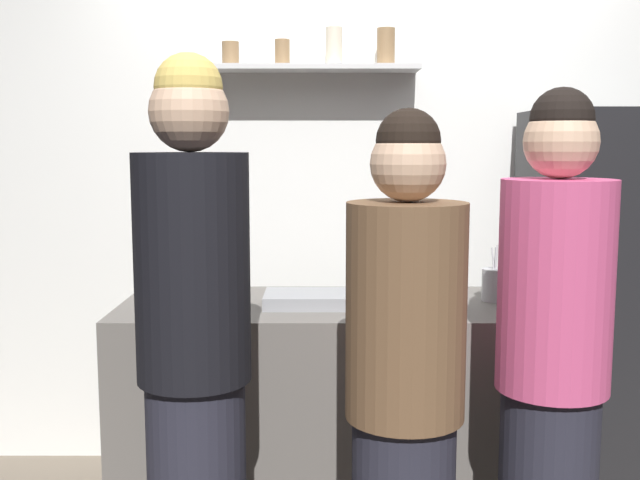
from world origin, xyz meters
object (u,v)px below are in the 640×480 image
at_px(wine_bottle_green_glass, 429,284).
at_px(person_pink_top, 549,374).
at_px(person_brown_jacket, 402,403).
at_px(wine_bottle_dark_glass, 447,280).
at_px(refrigerator, 600,305).
at_px(wine_bottle_amber_glass, 158,278).
at_px(wine_bottle_pale_glass, 412,277).
at_px(baking_pan, 306,299).
at_px(person_blonde, 192,361).
at_px(utensil_holder, 492,284).
at_px(water_bottle_plastic, 386,268).

relative_size(wine_bottle_green_glass, person_pink_top, 0.20).
relative_size(wine_bottle_green_glass, person_brown_jacket, 0.21).
bearing_deg(wine_bottle_dark_glass, refrigerator, 31.57).
distance_m(wine_bottle_amber_glass, wine_bottle_pale_glass, 0.98).
bearing_deg(baking_pan, person_blonde, -116.32).
bearing_deg(person_blonde, wine_bottle_green_glass, -177.42).
bearing_deg(person_brown_jacket, refrigerator, -127.76).
bearing_deg(person_blonde, wine_bottle_amber_glass, -96.72).
distance_m(wine_bottle_green_glass, person_brown_jacket, 0.61).
height_order(wine_bottle_amber_glass, wine_bottle_pale_glass, wine_bottle_amber_glass).
distance_m(wine_bottle_dark_glass, person_brown_jacket, 0.77).
bearing_deg(person_pink_top, utensil_holder, -53.04).
relative_size(water_bottle_plastic, person_brown_jacket, 0.15).
relative_size(refrigerator, wine_bottle_pale_glass, 6.07).
relative_size(wine_bottle_green_glass, person_blonde, 0.19).
height_order(wine_bottle_amber_glass, person_pink_top, person_pink_top).
height_order(wine_bottle_green_glass, person_pink_top, person_pink_top).
distance_m(wine_bottle_green_glass, water_bottle_plastic, 0.49).
bearing_deg(wine_bottle_green_glass, baking_pan, 151.85).
bearing_deg(wine_bottle_green_glass, wine_bottle_dark_glass, 59.40).
relative_size(wine_bottle_pale_glass, person_pink_top, 0.16).
bearing_deg(person_brown_jacket, utensil_holder, -114.68).
xyz_separation_m(refrigerator, water_bottle_plastic, (-0.97, -0.15, 0.19)).
bearing_deg(water_bottle_plastic, refrigerator, 8.76).
distance_m(wine_bottle_dark_glass, wine_bottle_amber_glass, 1.10).
bearing_deg(wine_bottle_dark_glass, wine_bottle_amber_glass, 177.40).
xyz_separation_m(utensil_holder, person_brown_jacket, (-0.46, -0.86, -0.18)).
height_order(wine_bottle_green_glass, wine_bottle_amber_glass, wine_bottle_green_glass).
relative_size(wine_bottle_pale_glass, water_bottle_plastic, 1.15).
xyz_separation_m(wine_bottle_dark_glass, wine_bottle_amber_glass, (-1.09, 0.05, -0.00)).
xyz_separation_m(wine_bottle_dark_glass, water_bottle_plastic, (-0.20, 0.32, -0.01)).
bearing_deg(refrigerator, wine_bottle_dark_glass, -148.43).
relative_size(refrigerator, baking_pan, 5.00).
bearing_deg(wine_bottle_pale_glass, wine_bottle_green_glass, -84.76).
xyz_separation_m(utensil_holder, wine_bottle_amber_glass, (-1.31, -0.12, 0.05)).
relative_size(utensil_holder, wine_bottle_dark_glass, 0.72).
distance_m(baking_pan, wine_bottle_pale_glass, 0.42).
xyz_separation_m(refrigerator, wine_bottle_green_glass, (-0.86, -0.63, 0.21)).
xyz_separation_m(refrigerator, baking_pan, (-1.30, -0.39, 0.11)).
bearing_deg(wine_bottle_pale_glass, utensil_holder, 8.51).
xyz_separation_m(wine_bottle_amber_glass, water_bottle_plastic, (0.89, 0.27, -0.01)).
relative_size(wine_bottle_green_glass, wine_bottle_pale_glass, 1.22).
bearing_deg(person_brown_jacket, wine_bottle_dark_glass, -106.22).
distance_m(wine_bottle_dark_glass, wine_bottle_pale_glass, 0.17).
bearing_deg(baking_pan, wine_bottle_amber_glass, -176.84).
bearing_deg(refrigerator, person_brown_jacket, -130.97).
xyz_separation_m(wine_bottle_amber_glass, person_blonde, (0.23, -0.64, -0.14)).
bearing_deg(wine_bottle_pale_glass, person_brown_jacket, -98.96).
height_order(refrigerator, wine_bottle_amber_glass, refrigerator).
bearing_deg(wine_bottle_dark_glass, person_pink_top, -67.96).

